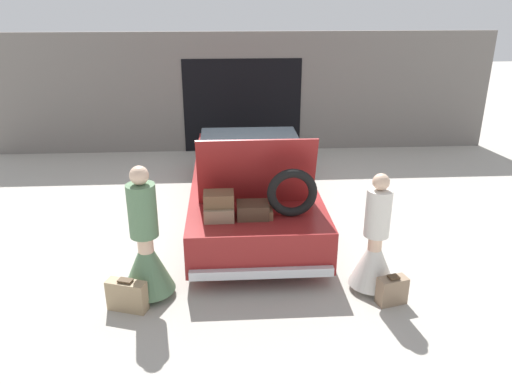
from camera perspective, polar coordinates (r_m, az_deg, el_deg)
The scene contains 7 objects.
ground_plane at distance 8.82m, azimuth -0.56°, elevation -2.35°, with size 40.00×40.00×0.00m, color #ADA89E.
garage_wall_back at distance 12.10m, azimuth -1.59°, elevation 11.22°, with size 12.00×0.14×2.80m.
car at distance 8.60m, azimuth -0.58°, elevation 1.19°, with size 1.99×5.06×1.80m.
person_left at distance 6.38m, azimuth -12.44°, elevation -6.69°, with size 0.67×0.67×1.74m.
person_right at distance 6.57m, azimuth 13.38°, elevation -6.43°, with size 0.60×0.60×1.60m.
suitcase_beside_left_person at distance 6.37m, azimuth -14.53°, elevation -11.38°, with size 0.51×0.31×0.42m.
suitcase_beside_right_person at distance 6.52m, azimuth 15.28°, elevation -10.79°, with size 0.40×0.27×0.38m.
Camera 1 is at (-0.42, -8.04, 3.61)m, focal length 35.00 mm.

